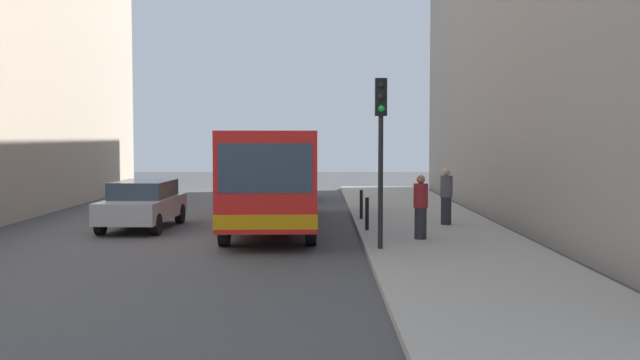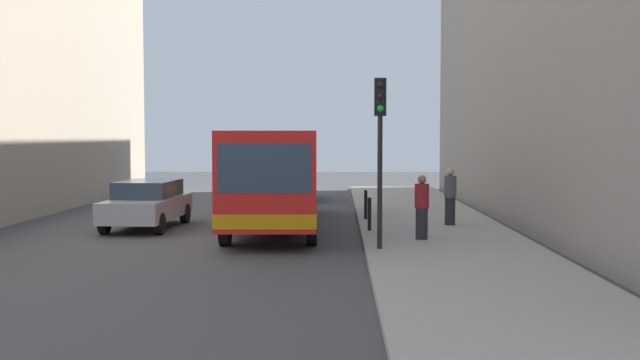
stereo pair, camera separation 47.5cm
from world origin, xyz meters
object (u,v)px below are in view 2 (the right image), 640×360
Objects in this scene: bus at (275,173)px; traffic_light at (380,130)px; pedestrian_near_signal at (422,207)px; car_beside_bus at (147,203)px; bollard_mid at (366,205)px; car_behind_bus at (293,183)px; pedestrian_mid_sidewalk at (450,197)px; bollard_near at (369,214)px.

traffic_light reaches higher than bus.
pedestrian_near_signal is (4.18, -3.79, -0.73)m from bus.
car_beside_bus is 7.00m from bollard_mid.
car_behind_bus reaches higher than bollard_mid.
traffic_light is 2.42× the size of pedestrian_near_signal.
pedestrian_mid_sidewalk is (2.52, -1.60, 0.40)m from bollard_mid.
bollard_mid is 0.56× the size of pedestrian_near_signal.
traffic_light is at bearing -89.13° from bollard_mid.
pedestrian_mid_sidewalk is (2.52, 1.41, 0.40)m from bollard_near.
traffic_light is at bearing -89.64° from pedestrian_near_signal.
car_behind_bus is 9.47m from bollard_mid.
pedestrian_mid_sidewalk is at bearing 104.87° from pedestrian_near_signal.
bollard_near is 2.92m from pedestrian_mid_sidewalk.
pedestrian_near_signal reaches higher than car_behind_bus.
pedestrian_mid_sidewalk is at bearing 64.00° from traffic_light.
traffic_light reaches higher than pedestrian_mid_sidewalk.
pedestrian_near_signal reaches higher than car_beside_bus.
pedestrian_mid_sidewalk is at bearing -32.34° from bollard_mid.
bollard_near is (-0.10, 3.56, -2.38)m from traffic_light.
car_behind_bus is 2.61× the size of pedestrian_near_signal.
pedestrian_mid_sidewalk is (5.49, -10.59, 0.24)m from car_behind_bus.
car_beside_bus is 2.57× the size of pedestrian_mid_sidewalk.
bollard_mid is at bearing -117.40° from pedestrian_mid_sidewalk.
bollard_mid is (-0.10, 6.57, -2.38)m from traffic_light.
bollard_mid is 0.55× the size of pedestrian_mid_sidewalk.
car_beside_bus is at bearing 70.04° from car_behind_bus.
car_behind_bus is 4.65× the size of bollard_near.
bus is 6.39m from traffic_light.
traffic_light is (2.98, -5.50, 1.28)m from bus.
bus is at bearing 90.96° from car_behind_bus.
car_beside_bus is at bearing 166.99° from bollard_near.
pedestrian_near_signal reaches higher than bollard_mid.
pedestrian_near_signal is (1.30, -4.86, 0.37)m from bollard_mid.
bollard_mid is (2.97, -9.00, -0.16)m from car_behind_bus.
bollard_near is at bearing -55.79° from pedestrian_mid_sidewalk.
pedestrian_near_signal is (1.20, 1.71, -2.01)m from traffic_light.
bus is 5.48m from pedestrian_mid_sidewalk.
bollard_near is at bearing 104.36° from car_behind_bus.
bus is 11.69× the size of bollard_near.
car_behind_bus is 14.50m from pedestrian_near_signal.
bus is at bearing -159.66° from bollard_mid.
car_beside_bus is 1.01× the size of car_behind_bus.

